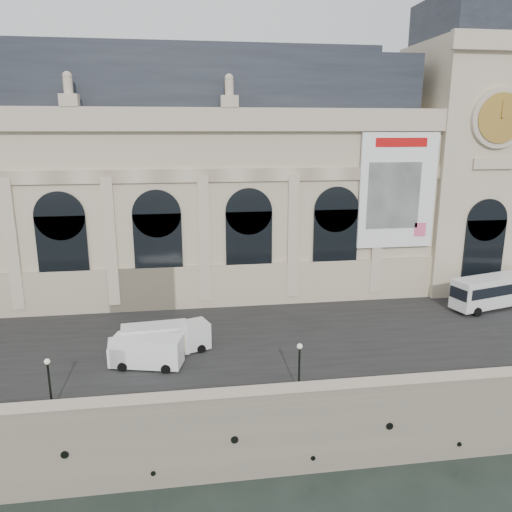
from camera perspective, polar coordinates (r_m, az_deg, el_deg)
The scene contains 12 objects.
ground at distance 41.21m, azimuth -5.45°, elevation -24.51°, with size 260.00×260.00×0.00m, color black.
quay at distance 70.91m, azimuth -7.02°, elevation -4.59°, with size 160.00×70.00×6.00m, color gray.
street at distance 50.20m, azimuth -6.47°, elevation -8.99°, with size 160.00×24.00×0.06m, color #2D2D2D.
parapet at distance 37.95m, azimuth -5.74°, elevation -16.12°, with size 160.00×1.40×1.21m.
museum at distance 63.49m, azimuth -12.83°, elevation 8.44°, with size 69.00×18.70×29.10m.
clock_pavilion at distance 69.63m, azimuth 22.41°, elevation 11.27°, with size 13.00×14.72×36.70m.
bus_right at distance 63.33m, azimuth 26.21°, elevation -3.44°, with size 13.08×5.87×3.78m.
van_b at distance 44.37m, azimuth -12.76°, elevation -10.60°, with size 6.44×3.67×2.70m.
van_c at distance 46.27m, azimuth -9.37°, elevation -9.41°, with size 6.30×4.08×2.63m.
box_truck at distance 46.29m, azimuth -11.97°, elevation -9.43°, with size 7.17×3.02×2.82m.
lamp_left at distance 39.61m, azimuth -22.50°, elevation -13.49°, with size 0.42×0.42×4.10m.
lamp_right at distance 38.99m, azimuth 4.96°, elevation -12.77°, with size 0.43×0.43×4.19m.
Camera 1 is at (-1.11, -32.16, 25.74)m, focal length 35.00 mm.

